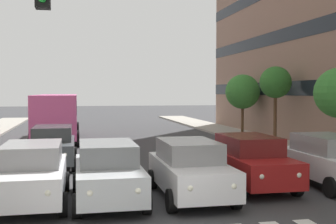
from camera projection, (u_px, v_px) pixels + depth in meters
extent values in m
cube|color=silver|center=(331.00, 165.00, 14.74)|extent=(1.80, 4.40, 0.80)
cube|color=gray|center=(328.00, 144.00, 14.90)|extent=(1.58, 2.46, 0.60)
cylinder|color=black|center=(331.00, 187.00, 13.15)|extent=(0.22, 0.64, 0.64)
cylinder|color=black|center=(330.00, 169.00, 16.36)|extent=(0.22, 0.64, 0.64)
cylinder|color=black|center=(286.00, 170.00, 15.99)|extent=(0.22, 0.64, 0.64)
cube|color=maroon|center=(251.00, 166.00, 14.60)|extent=(1.80, 4.40, 0.80)
cube|color=maroon|center=(249.00, 144.00, 14.76)|extent=(1.58, 2.46, 0.60)
cylinder|color=black|center=(297.00, 186.00, 13.38)|extent=(0.22, 0.64, 0.64)
cylinder|color=black|center=(241.00, 188.00, 13.01)|extent=(0.22, 0.64, 0.64)
cylinder|color=black|center=(258.00, 169.00, 16.22)|extent=(0.22, 0.64, 0.64)
cylinder|color=black|center=(212.00, 171.00, 15.85)|extent=(0.22, 0.64, 0.64)
sphere|color=white|center=(298.00, 175.00, 12.61)|extent=(0.18, 0.18, 0.18)
sphere|color=white|center=(261.00, 176.00, 12.37)|extent=(0.18, 0.18, 0.18)
cube|color=silver|center=(190.00, 174.00, 13.11)|extent=(1.80, 4.40, 0.80)
cube|color=gray|center=(189.00, 150.00, 13.28)|extent=(1.58, 2.46, 0.60)
cylinder|color=black|center=(236.00, 197.00, 11.90)|extent=(0.22, 0.64, 0.64)
cylinder|color=black|center=(171.00, 201.00, 11.53)|extent=(0.22, 0.64, 0.64)
cylinder|color=black|center=(205.00, 177.00, 14.74)|extent=(0.22, 0.64, 0.64)
cylinder|color=black|center=(153.00, 179.00, 14.37)|extent=(0.22, 0.64, 0.64)
sphere|color=white|center=(233.00, 186.00, 11.13)|extent=(0.18, 0.18, 0.18)
sphere|color=white|center=(190.00, 188.00, 10.89)|extent=(0.18, 0.18, 0.18)
cube|color=#B2B7BC|center=(108.00, 178.00, 12.60)|extent=(1.80, 4.40, 0.80)
cube|color=slate|center=(107.00, 153.00, 12.76)|extent=(1.58, 2.46, 0.60)
cylinder|color=black|center=(147.00, 202.00, 11.38)|extent=(0.22, 0.64, 0.64)
cylinder|color=black|center=(76.00, 206.00, 11.02)|extent=(0.22, 0.64, 0.64)
cylinder|color=black|center=(133.00, 180.00, 14.22)|extent=(0.22, 0.64, 0.64)
cylinder|color=black|center=(76.00, 182.00, 13.86)|extent=(0.22, 0.64, 0.64)
sphere|color=white|center=(138.00, 191.00, 10.61)|extent=(0.18, 0.18, 0.18)
sphere|color=white|center=(90.00, 193.00, 10.38)|extent=(0.18, 0.18, 0.18)
cube|color=silver|center=(32.00, 179.00, 12.36)|extent=(1.80, 4.40, 0.80)
cube|color=gray|center=(32.00, 154.00, 12.53)|extent=(1.58, 2.46, 0.60)
cylinder|color=black|center=(63.00, 205.00, 11.15)|extent=(0.22, 0.64, 0.64)
cylinder|color=black|center=(66.00, 182.00, 13.98)|extent=(0.22, 0.64, 0.64)
cylinder|color=black|center=(7.00, 184.00, 13.62)|extent=(0.22, 0.64, 0.64)
sphere|color=white|center=(48.00, 193.00, 10.37)|extent=(0.18, 0.18, 0.18)
cube|color=#474C51|center=(53.00, 150.00, 18.65)|extent=(1.80, 4.40, 0.80)
cube|color=#343639|center=(53.00, 133.00, 18.81)|extent=(1.58, 2.46, 0.60)
cylinder|color=black|center=(74.00, 164.00, 17.43)|extent=(0.22, 0.64, 0.64)
cylinder|color=black|center=(27.00, 165.00, 17.06)|extent=(0.22, 0.64, 0.64)
cylinder|color=black|center=(74.00, 154.00, 20.27)|extent=(0.22, 0.64, 0.64)
cylinder|color=black|center=(34.00, 155.00, 19.90)|extent=(0.22, 0.64, 0.64)
sphere|color=white|center=(65.00, 155.00, 16.66)|extent=(0.18, 0.18, 0.18)
sphere|color=white|center=(34.00, 156.00, 16.42)|extent=(0.18, 0.18, 0.18)
cube|color=#DB5193|center=(57.00, 114.00, 28.35)|extent=(2.50, 10.50, 2.50)
cube|color=black|center=(57.00, 106.00, 28.32)|extent=(2.52, 9.87, 0.80)
cylinder|color=black|center=(77.00, 139.00, 25.07)|extent=(0.28, 1.00, 1.00)
cylinder|color=black|center=(32.00, 140.00, 24.56)|extent=(0.28, 1.00, 1.00)
cylinder|color=black|center=(77.00, 129.00, 31.74)|extent=(0.28, 1.00, 1.00)
cylinder|color=black|center=(41.00, 129.00, 31.23)|extent=(0.28, 1.00, 1.00)
cylinder|color=#513823|center=(275.00, 117.00, 26.24)|extent=(0.20, 0.20, 3.05)
sphere|color=#2D6B28|center=(275.00, 82.00, 26.14)|extent=(1.91, 1.91, 1.91)
cylinder|color=#513823|center=(242.00, 118.00, 31.56)|extent=(0.20, 0.20, 2.31)
sphere|color=#387F33|center=(243.00, 92.00, 31.47)|extent=(2.49, 2.49, 2.49)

